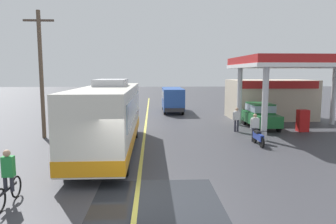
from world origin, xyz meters
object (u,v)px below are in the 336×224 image
motorcycle_parked_forecourt (258,137)px  coach_bus_main (109,118)px  car_at_pump (260,114)px  pedestrian_by_shop (237,118)px  cyclist_on_shoulder (8,179)px  pedestrian_near_pump (255,126)px  minibus_opposing_lane (173,98)px

motorcycle_parked_forecourt → coach_bus_main: bearing=-173.5°
coach_bus_main → car_at_pump: coach_bus_main is taller
motorcycle_parked_forecourt → pedestrian_by_shop: (-0.13, 4.05, 0.49)m
motorcycle_parked_forecourt → cyclist_on_shoulder: bearing=-144.7°
pedestrian_by_shop → pedestrian_near_pump: bearing=-86.1°
coach_bus_main → pedestrian_near_pump: coach_bus_main is taller
car_at_pump → motorcycle_parked_forecourt: 5.82m
cyclist_on_shoulder → pedestrian_by_shop: cyclist_on_shoulder is taller
pedestrian_near_pump → pedestrian_by_shop: bearing=93.9°
coach_bus_main → motorcycle_parked_forecourt: bearing=6.5°
coach_bus_main → minibus_opposing_lane: (4.28, 16.03, -0.25)m
coach_bus_main → motorcycle_parked_forecourt: 8.25m
car_at_pump → pedestrian_near_pump: size_ratio=2.53×
car_at_pump → pedestrian_near_pump: car_at_pump is taller
motorcycle_parked_forecourt → pedestrian_by_shop: bearing=91.8°
coach_bus_main → minibus_opposing_lane: coach_bus_main is taller
car_at_pump → motorcycle_parked_forecourt: (-2.00, -5.43, -0.57)m
coach_bus_main → car_at_pump: (10.10, 6.35, -0.71)m
coach_bus_main → pedestrian_near_pump: (8.19, 1.82, -0.79)m
car_at_pump → pedestrian_by_shop: bearing=-147.1°
minibus_opposing_lane → motorcycle_parked_forecourt: minibus_opposing_lane is taller
cyclist_on_shoulder → pedestrian_by_shop: size_ratio=1.10×
cyclist_on_shoulder → motorcycle_parked_forecourt: size_ratio=1.01×
pedestrian_near_pump → pedestrian_by_shop: (-0.21, 3.15, 0.00)m
car_at_pump → minibus_opposing_lane: (-5.82, 9.68, 0.46)m
car_at_pump → minibus_opposing_lane: 11.30m
cyclist_on_shoulder → pedestrian_near_pump: (10.43, 8.23, 0.15)m
cyclist_on_shoulder → minibus_opposing_lane: bearing=73.8°
coach_bus_main → cyclist_on_shoulder: bearing=-109.3°
minibus_opposing_lane → motorcycle_parked_forecourt: (3.82, -15.11, -1.03)m
pedestrian_near_pump → car_at_pump: bearing=67.1°
car_at_pump → minibus_opposing_lane: bearing=121.0°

